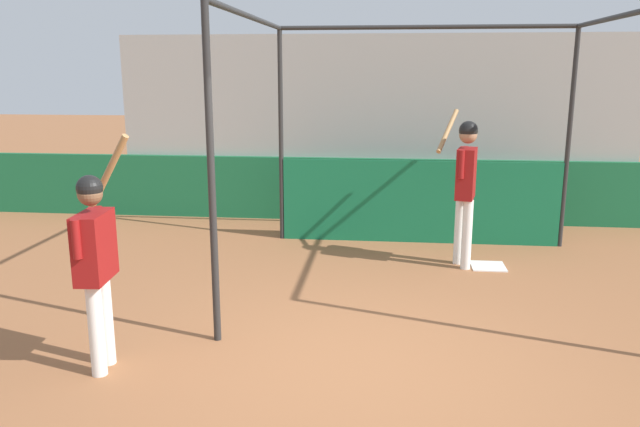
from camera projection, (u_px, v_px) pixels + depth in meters
name	position (u px, v px, depth m)	size (l,w,h in m)	color
ground_plane	(353.00, 365.00, 5.50)	(60.00, 60.00, 0.00)	#935B38
outfield_wall	(371.00, 190.00, 10.69)	(24.00, 0.12, 1.08)	#196038
bleacher_section	(375.00, 120.00, 12.46)	(8.70, 4.00, 3.16)	#9E9E99
batting_cage	(423.00, 164.00, 8.52)	(4.23, 3.83, 3.17)	#282828
home_plate	(488.00, 266.00, 8.26)	(0.44, 0.44, 0.02)	white
player_batter	(465.00, 178.00, 8.05)	(0.55, 0.91, 2.03)	white
player_waiting	(95.00, 255.00, 5.22)	(0.55, 0.78, 2.02)	white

